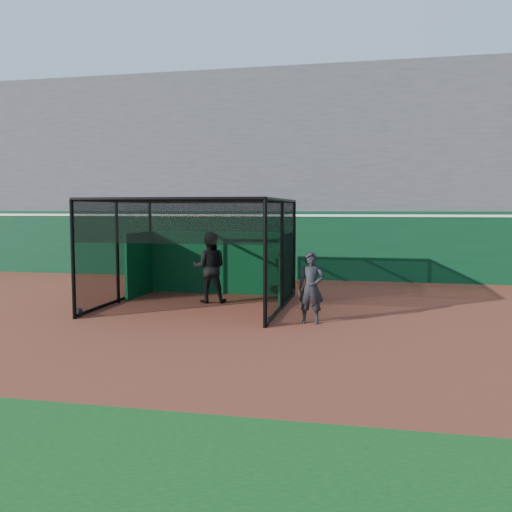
# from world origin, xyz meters

# --- Properties ---
(ground) EXTENTS (120.00, 120.00, 0.00)m
(ground) POSITION_xyz_m (0.00, 0.00, 0.00)
(ground) COLOR brown
(ground) RESTS_ON ground
(outfield_wall) EXTENTS (50.00, 0.50, 2.50)m
(outfield_wall) POSITION_xyz_m (0.00, 8.50, 1.29)
(outfield_wall) COLOR #093319
(outfield_wall) RESTS_ON ground
(grandstand) EXTENTS (50.00, 7.85, 8.95)m
(grandstand) POSITION_xyz_m (0.00, 12.27, 4.48)
(grandstand) COLOR #4C4C4F
(grandstand) RESTS_ON ground
(batting_cage) EXTENTS (4.67, 4.66, 2.81)m
(batting_cage) POSITION_xyz_m (-1.04, 2.38, 1.40)
(batting_cage) COLOR black
(batting_cage) RESTS_ON ground
(batter) EXTENTS (1.09, 0.93, 1.95)m
(batter) POSITION_xyz_m (-0.86, 2.93, 0.98)
(batter) COLOR black
(batter) RESTS_ON ground
(on_deck_player) EXTENTS (0.62, 0.42, 1.63)m
(on_deck_player) POSITION_xyz_m (2.18, 0.75, 0.81)
(on_deck_player) COLOR black
(on_deck_player) RESTS_ON ground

